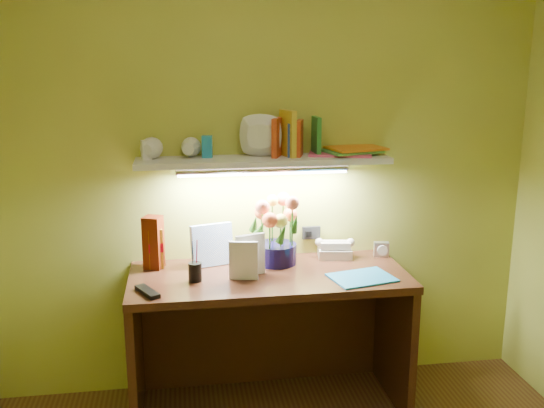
# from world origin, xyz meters

# --- Properties ---
(desk) EXTENTS (1.40, 0.60, 0.75)m
(desk) POSITION_xyz_m (0.00, 1.20, 0.38)
(desk) COLOR #381C0F
(desk) RESTS_ON ground
(flower_bouquet) EXTENTS (0.25, 0.25, 0.37)m
(flower_bouquet) POSITION_xyz_m (0.06, 1.35, 0.94)
(flower_bouquet) COLOR #0D0936
(flower_bouquet) RESTS_ON desk
(telephone) EXTENTS (0.20, 0.16, 0.11)m
(telephone) POSITION_xyz_m (0.39, 1.40, 0.80)
(telephone) COLOR beige
(telephone) RESTS_ON desk
(desk_clock) EXTENTS (0.09, 0.05, 0.08)m
(desk_clock) POSITION_xyz_m (0.65, 1.38, 0.79)
(desk_clock) COLOR #B8B8BD
(desk_clock) RESTS_ON desk
(whisky_bottle) EXTENTS (0.08, 0.08, 0.27)m
(whisky_bottle) POSITION_xyz_m (-0.57, 1.38, 0.88)
(whisky_bottle) COLOR #9D640F
(whisky_bottle) RESTS_ON desk
(whisky_box) EXTENTS (0.11, 0.11, 0.27)m
(whisky_box) POSITION_xyz_m (-0.58, 1.38, 0.89)
(whisky_box) COLOR #5C1B07
(whisky_box) RESTS_ON desk
(pen_cup) EXTENTS (0.08, 0.08, 0.16)m
(pen_cup) POSITION_xyz_m (-0.37, 1.15, 0.83)
(pen_cup) COLOR black
(pen_cup) RESTS_ON desk
(art_card) EXTENTS (0.22, 0.10, 0.22)m
(art_card) POSITION_xyz_m (-0.28, 1.38, 0.86)
(art_card) COLOR white
(art_card) RESTS_ON desk
(tv_remote) EXTENTS (0.12, 0.18, 0.02)m
(tv_remote) POSITION_xyz_m (-0.60, 1.02, 0.76)
(tv_remote) COLOR black
(tv_remote) RESTS_ON desk
(blue_folder) EXTENTS (0.34, 0.28, 0.01)m
(blue_folder) POSITION_xyz_m (0.44, 1.06, 0.75)
(blue_folder) COLOR #218ED1
(blue_folder) RESTS_ON desk
(desk_book_a) EXTENTS (0.16, 0.07, 0.22)m
(desk_book_a) POSITION_xyz_m (-0.17, 1.16, 0.86)
(desk_book_a) COLOR beige
(desk_book_a) RESTS_ON desk
(desk_book_b) EXTENTS (0.14, 0.05, 0.20)m
(desk_book_b) POSITION_xyz_m (-0.21, 1.15, 0.85)
(desk_book_b) COLOR white
(desk_book_b) RESTS_ON desk
(wall_shelf) EXTENTS (1.31, 0.34, 0.27)m
(wall_shelf) POSITION_xyz_m (0.02, 1.38, 1.34)
(wall_shelf) COLOR white
(wall_shelf) RESTS_ON ground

